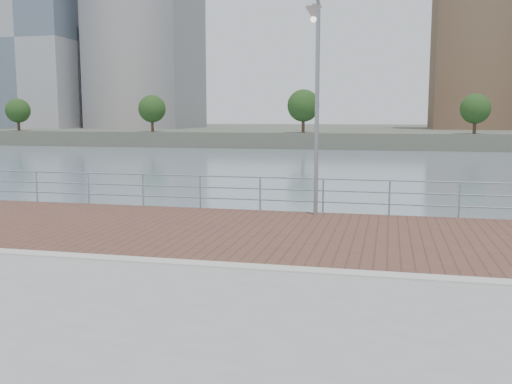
# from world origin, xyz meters

# --- Properties ---
(water) EXTENTS (400.00, 400.00, 0.00)m
(water) POSITION_xyz_m (0.00, 0.00, -2.00)
(water) COLOR slate
(water) RESTS_ON ground
(brick_lane) EXTENTS (40.00, 6.80, 0.02)m
(brick_lane) POSITION_xyz_m (0.00, 3.60, 0.01)
(brick_lane) COLOR brown
(brick_lane) RESTS_ON seawall
(curb) EXTENTS (40.00, 0.40, 0.06)m
(curb) POSITION_xyz_m (0.00, 0.00, 0.03)
(curb) COLOR #B7B5AD
(curb) RESTS_ON seawall
(far_shore) EXTENTS (320.00, 95.00, 2.50)m
(far_shore) POSITION_xyz_m (0.00, 122.50, -0.75)
(far_shore) COLOR #4C5142
(far_shore) RESTS_ON ground
(guardrail) EXTENTS (39.06, 0.06, 1.13)m
(guardrail) POSITION_xyz_m (0.00, 7.00, 0.69)
(guardrail) COLOR #8C9EA8
(guardrail) RESTS_ON brick_lane
(street_lamp) EXTENTS (0.47, 1.36, 6.43)m
(street_lamp) POSITION_xyz_m (0.85, 6.03, 4.57)
(street_lamp) COLOR gray
(street_lamp) RESTS_ON brick_lane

